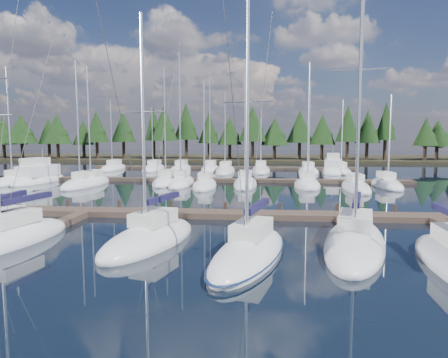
# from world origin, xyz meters

# --- Properties ---
(ground) EXTENTS (260.00, 260.00, 0.00)m
(ground) POSITION_xyz_m (0.00, 30.00, 0.00)
(ground) COLOR black
(ground) RESTS_ON ground
(far_shore) EXTENTS (220.00, 30.00, 0.60)m
(far_shore) POSITION_xyz_m (0.00, 90.00, 0.30)
(far_shore) COLOR black
(far_shore) RESTS_ON ground
(main_dock) EXTENTS (44.00, 6.13, 0.90)m
(main_dock) POSITION_xyz_m (0.00, 17.36, 0.20)
(main_dock) COLOR #4C3A2F
(main_dock) RESTS_ON ground
(back_docks) EXTENTS (50.00, 21.80, 0.40)m
(back_docks) POSITION_xyz_m (0.00, 49.58, 0.20)
(back_docks) COLOR #4C3A2F
(back_docks) RESTS_ON ground
(front_sailboat_2) EXTENTS (4.09, 8.98, 12.23)m
(front_sailboat_2) POSITION_xyz_m (-6.67, 9.76, 0.28)
(front_sailboat_2) COLOR silver
(front_sailboat_2) RESTS_ON ground
(front_sailboat_3) EXTENTS (4.94, 8.78, 12.54)m
(front_sailboat_3) POSITION_xyz_m (0.73, 10.61, 0.28)
(front_sailboat_3) COLOR silver
(front_sailboat_3) RESTS_ON ground
(front_sailboat_4) EXTENTS (4.86, 9.26, 13.05)m
(front_sailboat_4) POSITION_xyz_m (6.05, 8.47, 0.28)
(front_sailboat_4) COLOR silver
(front_sailboat_4) RESTS_ON ground
(front_sailboat_5) EXTENTS (5.47, 10.71, 16.07)m
(front_sailboat_5) POSITION_xyz_m (11.38, 10.84, 0.29)
(front_sailboat_5) COLOR silver
(front_sailboat_5) RESTS_ON ground
(back_sailboat_rows) EXTENTS (46.29, 32.12, 16.75)m
(back_sailboat_rows) POSITION_xyz_m (-0.14, 45.48, 0.26)
(back_sailboat_rows) COLOR silver
(back_sailboat_rows) RESTS_ON ground
(motor_yacht_left) EXTENTS (4.14, 10.31, 5.05)m
(motor_yacht_left) POSITION_xyz_m (-20.97, 37.31, 0.55)
(motor_yacht_left) COLOR silver
(motor_yacht_left) RESTS_ON ground
(motor_yacht_right) EXTENTS (4.90, 10.54, 5.08)m
(motor_yacht_right) POSITION_xyz_m (17.77, 53.66, 0.55)
(motor_yacht_right) COLOR silver
(motor_yacht_right) RESTS_ON ground
(tree_line) EXTENTS (185.09, 11.80, 13.51)m
(tree_line) POSITION_xyz_m (-0.39, 80.16, 7.37)
(tree_line) COLOR black
(tree_line) RESTS_ON far_shore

